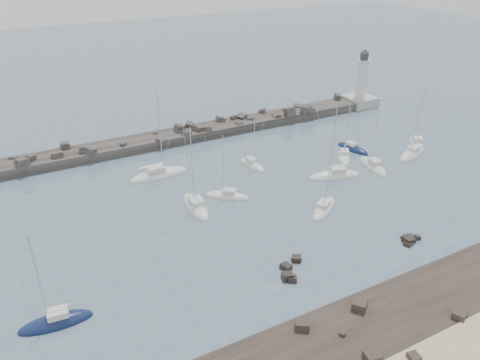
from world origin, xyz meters
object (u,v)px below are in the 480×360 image
(lighthouse, at_px, (360,93))
(sailboat_8, at_px, (353,149))
(sailboat_7, at_px, (324,209))
(sailboat_5, at_px, (227,197))
(sailboat_6, at_px, (252,165))
(sailboat_4, at_px, (159,175))
(sailboat_11, at_px, (412,154))
(sailboat_9, at_px, (334,176))
(sailboat_3, at_px, (196,207))
(sailboat_10, at_px, (373,167))
(sailboat_12, at_px, (416,144))
(sailboat_2, at_px, (56,323))
(sailboat_13, at_px, (344,158))

(lighthouse, relative_size, sailboat_8, 1.24)
(sailboat_7, distance_m, sailboat_8, 24.69)
(sailboat_5, relative_size, sailboat_6, 1.06)
(lighthouse, bearing_deg, sailboat_4, -166.39)
(sailboat_7, xyz_separation_m, sailboat_11, (27.43, 8.48, 0.01))
(sailboat_5, xyz_separation_m, sailboat_9, (19.71, -2.45, 0.02))
(lighthouse, height_order, sailboat_4, sailboat_4)
(lighthouse, bearing_deg, sailboat_8, -133.03)
(sailboat_3, relative_size, sailboat_6, 1.30)
(sailboat_5, bearing_deg, sailboat_10, -5.15)
(sailboat_12, bearing_deg, sailboat_9, -171.04)
(sailboat_2, distance_m, sailboat_12, 74.36)
(sailboat_2, xyz_separation_m, sailboat_8, (59.27, 21.55, -0.02))
(sailboat_7, bearing_deg, sailboat_3, 150.70)
(sailboat_9, height_order, sailboat_10, sailboat_9)
(lighthouse, relative_size, sailboat_9, 0.99)
(lighthouse, distance_m, sailboat_5, 56.31)
(sailboat_6, xyz_separation_m, sailboat_13, (17.05, -5.25, 0.00))
(lighthouse, distance_m, sailboat_6, 44.45)
(sailboat_3, height_order, sailboat_13, sailboat_3)
(sailboat_6, relative_size, sailboat_10, 0.82)
(lighthouse, relative_size, sailboat_13, 1.20)
(sailboat_2, height_order, sailboat_9, sailboat_9)
(sailboat_5, distance_m, sailboat_9, 19.86)
(lighthouse, relative_size, sailboat_2, 1.16)
(sailboat_7, bearing_deg, sailboat_2, -171.84)
(sailboat_5, height_order, sailboat_9, sailboat_9)
(sailboat_3, xyz_separation_m, sailboat_11, (44.70, -1.21, -0.01))
(sailboat_7, relative_size, sailboat_13, 1.01)
(sailboat_5, bearing_deg, sailboat_2, -150.77)
(lighthouse, xyz_separation_m, sailboat_6, (-40.57, -17.91, -2.95))
(sailboat_7, distance_m, sailboat_9, 11.45)
(sailboat_9, relative_size, sailboat_12, 1.18)
(sailboat_2, distance_m, sailboat_11, 69.19)
(sailboat_5, distance_m, sailboat_10, 28.50)
(sailboat_5, height_order, sailboat_13, sailboat_13)
(lighthouse, distance_m, sailboat_13, 33.15)
(sailboat_5, bearing_deg, sailboat_11, -2.77)
(sailboat_2, distance_m, sailboat_5, 33.05)
(sailboat_2, relative_size, sailboat_10, 0.94)
(sailboat_8, bearing_deg, sailboat_13, -149.79)
(sailboat_5, bearing_deg, sailboat_3, -173.43)
(sailboat_3, height_order, sailboat_4, sailboat_4)
(lighthouse, height_order, sailboat_8, lighthouse)
(sailboat_4, bearing_deg, sailboat_7, -50.56)
(lighthouse, height_order, sailboat_10, lighthouse)
(sailboat_5, xyz_separation_m, sailboat_8, (30.43, 5.41, -0.00))
(sailboat_10, distance_m, sailboat_13, 5.93)
(lighthouse, xyz_separation_m, sailboat_7, (-38.36, -36.51, -2.96))
(sailboat_3, xyz_separation_m, sailboat_13, (32.09, 3.65, -0.01))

